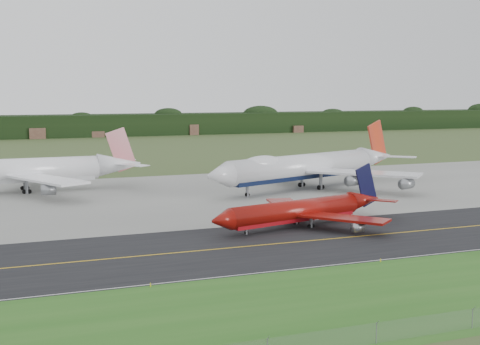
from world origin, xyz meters
name	(u,v)px	position (x,y,z in m)	size (l,w,h in m)	color
ground	(315,235)	(0.00, 0.00, 0.00)	(600.00, 600.00, 0.00)	#3E4F24
grass_verge	(441,289)	(0.00, -35.00, 0.01)	(400.00, 30.00, 0.01)	#295F1C
taxiway	(326,239)	(0.00, -4.00, 0.01)	(400.00, 32.00, 0.02)	black
apron	(219,194)	(0.00, 51.00, 0.01)	(400.00, 78.00, 0.01)	gray
taxiway_centreline	(326,239)	(0.00, -4.00, 0.03)	(400.00, 0.40, 0.00)	gold
taxiway_edge_line	(375,261)	(0.00, -19.50, 0.03)	(400.00, 0.25, 0.00)	silver
horizon_treeline	(87,127)	(0.00, 273.76, 5.47)	(700.00, 25.00, 12.00)	black
jet_ba_747	(308,166)	(24.23, 50.85, 5.81)	(65.69, 52.89, 17.06)	silver
jet_red_737	(303,210)	(1.53, 7.66, 3.01)	(39.97, 31.98, 10.90)	maroon
jet_star_tail	(24,171)	(-44.90, 71.26, 5.28)	(59.80, 50.24, 15.83)	white
edge_marker_left	(150,285)	(-34.67, -20.50, 0.25)	(0.16, 0.16, 0.50)	yellow
edge_marker_center	(381,260)	(0.34, -20.50, 0.25)	(0.16, 0.16, 0.50)	yellow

